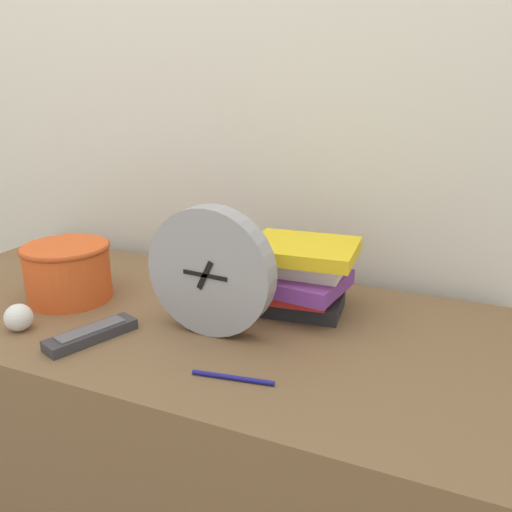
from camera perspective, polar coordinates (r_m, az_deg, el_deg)
The scene contains 8 objects.
wall_back at distance 1.30m, azimuth -1.35°, elevation 18.11°, with size 6.00×0.04×2.40m.
desk at distance 1.28m, azimuth -8.52°, elevation -22.05°, with size 1.34×0.60×0.76m.
desk_clock at distance 0.93m, azimuth -5.23°, elevation -1.81°, with size 0.25×0.05×0.25m.
book_stack at distance 1.05m, azimuth 4.37°, elevation -2.10°, with size 0.27×0.20×0.15m.
basket at distance 1.17m, azimuth -20.71°, elevation -1.47°, with size 0.19×0.19×0.12m.
tv_remote at distance 0.99m, azimuth -18.30°, elevation -8.47°, with size 0.11×0.18×0.02m.
crumpled_paper_ball at distance 1.07m, azimuth -25.50°, elevation -6.35°, with size 0.05×0.05×0.05m.
pen at distance 0.82m, azimuth -2.67°, elevation -13.73°, with size 0.14×0.03×0.01m.
Camera 1 is at (0.54, -0.51, 1.20)m, focal length 35.00 mm.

